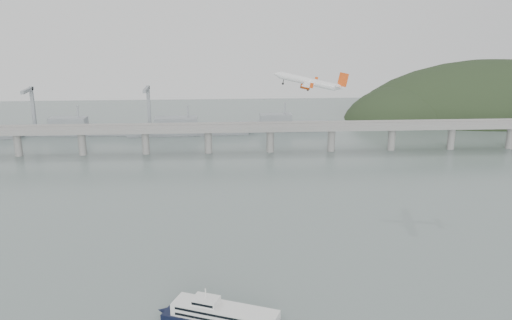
{
  "coord_description": "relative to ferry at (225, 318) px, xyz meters",
  "views": [
    {
      "loc": [
        -16.27,
        -223.37,
        118.13
      ],
      "look_at": [
        0.0,
        55.0,
        36.0
      ],
      "focal_mm": 38.0,
      "sensor_mm": 36.0,
      "label": 1
    }
  ],
  "objects": [
    {
      "name": "bridge",
      "position": [
        16.35,
        245.44,
        13.58
      ],
      "size": [
        800.0,
        22.0,
        23.9
      ],
      "color": "gray",
      "rests_on": "ground"
    },
    {
      "name": "airliner",
      "position": [
        49.65,
        126.53,
        69.89
      ],
      "size": [
        42.94,
        39.45,
        11.77
      ],
      "rotation": [
        0.05,
        -0.2,
        2.9
      ],
      "color": "white",
      "rests_on": "ground"
    },
    {
      "name": "ground",
      "position": [
        17.5,
        45.44,
        -4.07
      ],
      "size": [
        900.0,
        900.0,
        0.0
      ],
      "primitive_type": "plane",
      "color": "slate",
      "rests_on": "ground"
    },
    {
      "name": "distant_fleet",
      "position": [
        -137.86,
        310.52,
        2.16
      ],
      "size": [
        453.0,
        60.9,
        40.0
      ],
      "color": "gray",
      "rests_on": "ground"
    },
    {
      "name": "ferry",
      "position": [
        0.0,
        0.0,
        0.0
      ],
      "size": [
        75.48,
        36.99,
        14.99
      ],
      "rotation": [
        0.0,
        0.0,
        -0.39
      ],
      "color": "black",
      "rests_on": "ground"
    },
    {
      "name": "headland",
      "position": [
        302.68,
        377.19,
        -23.41
      ],
      "size": [
        365.0,
        155.0,
        156.0
      ],
      "color": "black",
      "rests_on": "ground"
    }
  ]
}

